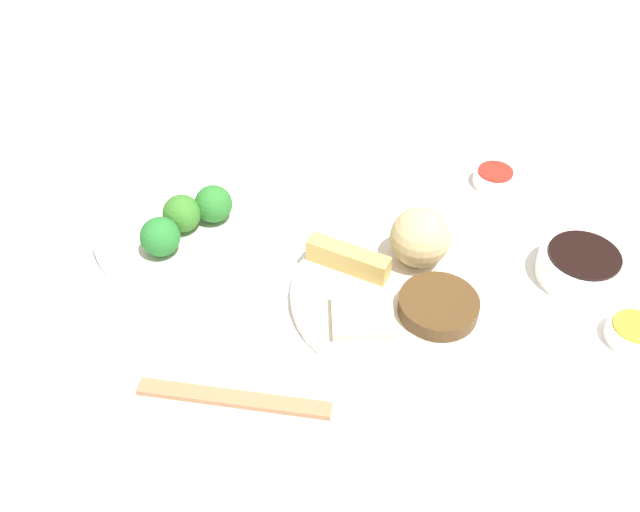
{
  "coord_description": "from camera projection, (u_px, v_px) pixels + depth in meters",
  "views": [
    {
      "loc": [
        0.6,
        -0.06,
        0.67
      ],
      "look_at": [
        -0.04,
        -0.07,
        0.06
      ],
      "focal_mm": 38.66,
      "sensor_mm": 36.0,
      "label": 1
    }
  ],
  "objects": [
    {
      "name": "rice_scoop",
      "position": [
        420.0,
        237.0,
        0.88
      ],
      "size": [
        0.08,
        0.08,
        0.08
      ],
      "primitive_type": "sphere",
      "color": "tan",
      "rests_on": "main_plate"
    },
    {
      "name": "main_plate",
      "position": [
        391.0,
        293.0,
        0.88
      ],
      "size": [
        0.26,
        0.26,
        0.02
      ],
      "primitive_type": "cylinder",
      "color": "white",
      "rests_on": "tabletop"
    },
    {
      "name": "broccoli_floret_0",
      "position": [
        182.0,
        214.0,
        0.94
      ],
      "size": [
        0.05,
        0.05,
        0.05
      ],
      "primitive_type": "sphere",
      "color": "#357426",
      "rests_on": "broccoli_plate"
    },
    {
      "name": "sauce_ramekin_sweet_and_sour_liquid",
      "position": [
        496.0,
        172.0,
        1.04
      ],
      "size": [
        0.05,
        0.05,
        0.0
      ],
      "primitive_type": "cylinder",
      "color": "red",
      "rests_on": "sauce_ramekin_sweet_and_sour"
    },
    {
      "name": "chopsticks_pair",
      "position": [
        234.0,
        399.0,
        0.77
      ],
      "size": [
        0.05,
        0.22,
        0.01
      ],
      "primitive_type": "cube",
      "rotation": [
        0.0,
        0.0,
        1.43
      ],
      "color": "#A3724D",
      "rests_on": "tabletop"
    },
    {
      "name": "sauce_ramekin_sweet_and_sour",
      "position": [
        494.0,
        178.0,
        1.05
      ],
      "size": [
        0.06,
        0.06,
        0.02
      ],
      "primitive_type": "cylinder",
      "color": "white",
      "rests_on": "tabletop"
    },
    {
      "name": "broccoli_floret_2",
      "position": [
        213.0,
        204.0,
        0.96
      ],
      "size": [
        0.05,
        0.05,
        0.05
      ],
      "primitive_type": "sphere",
      "color": "#29732A",
      "rests_on": "broccoli_plate"
    },
    {
      "name": "soy_sauce_bowl",
      "position": [
        581.0,
        266.0,
        0.9
      ],
      "size": [
        0.11,
        0.11,
        0.04
      ],
      "primitive_type": "cylinder",
      "color": "white",
      "rests_on": "tabletop"
    },
    {
      "name": "broccoli_floret_1",
      "position": [
        160.0,
        237.0,
        0.91
      ],
      "size": [
        0.05,
        0.05,
        0.05
      ],
      "primitive_type": "sphere",
      "color": "#25742D",
      "rests_on": "broccoli_plate"
    },
    {
      "name": "spring_roll",
      "position": [
        348.0,
        259.0,
        0.89
      ],
      "size": [
        0.07,
        0.11,
        0.03
      ],
      "primitive_type": "cube",
      "rotation": [
        0.0,
        0.0,
        1.11
      ],
      "color": "tan",
      "rests_on": "main_plate"
    },
    {
      "name": "crab_rangoon_wonton",
      "position": [
        362.0,
        317.0,
        0.83
      ],
      "size": [
        0.07,
        0.08,
        0.02
      ],
      "primitive_type": "cube",
      "rotation": [
        0.0,
        0.0,
        0.04
      ],
      "color": "beige",
      "rests_on": "main_plate"
    },
    {
      "name": "stir_fry_heap",
      "position": [
        438.0,
        306.0,
        0.84
      ],
      "size": [
        0.1,
        0.1,
        0.02
      ],
      "primitive_type": "cylinder",
      "color": "#4B3319",
      "rests_on": "main_plate"
    },
    {
      "name": "broccoli_plate",
      "position": [
        179.0,
        231.0,
        0.96
      ],
      "size": [
        0.24,
        0.24,
        0.01
      ],
      "primitive_type": "cylinder",
      "color": "white",
      "rests_on": "tabletop"
    },
    {
      "name": "tabletop",
      "position": [
        375.0,
        305.0,
        0.89
      ],
      "size": [
        2.2,
        2.2,
        0.02
      ],
      "primitive_type": "cube",
      "color": "white",
      "rests_on": "ground"
    },
    {
      "name": "soy_sauce_bowl_liquid",
      "position": [
        585.0,
        255.0,
        0.88
      ],
      "size": [
        0.09,
        0.09,
        0.0
      ],
      "primitive_type": "cylinder",
      "color": "black",
      "rests_on": "soy_sauce_bowl"
    },
    {
      "name": "sauce_ramekin_hot_mustard_liquid",
      "position": [
        636.0,
        326.0,
        0.82
      ],
      "size": [
        0.05,
        0.05,
        0.0
      ],
      "primitive_type": "cylinder",
      "color": "yellow",
      "rests_on": "sauce_ramekin_hot_mustard"
    },
    {
      "name": "sauce_ramekin_hot_mustard",
      "position": [
        633.0,
        333.0,
        0.83
      ],
      "size": [
        0.06,
        0.06,
        0.02
      ],
      "primitive_type": "cylinder",
      "color": "white",
      "rests_on": "tabletop"
    }
  ]
}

